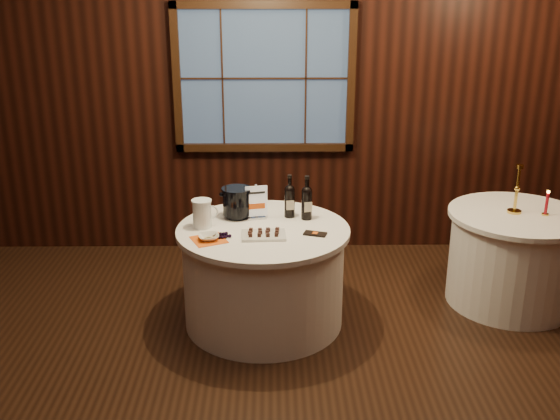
{
  "coord_description": "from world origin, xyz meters",
  "views": [
    {
      "loc": [
        0.07,
        -3.49,
        2.52
      ],
      "look_at": [
        0.12,
        0.9,
        0.95
      ],
      "focal_mm": 42.0,
      "sensor_mm": 36.0,
      "label": 1
    }
  ],
  "objects_px": {
    "chocolate_plate": "(264,234)",
    "chocolate_box": "(315,234)",
    "glass_pitcher": "(202,213)",
    "red_candle": "(546,205)",
    "port_bottle_right": "(307,201)",
    "side_table": "(513,258)",
    "sign_stand": "(256,207)",
    "ice_bucket": "(237,202)",
    "brass_candlestick": "(516,196)",
    "cracker_bowl": "(209,237)",
    "grape_bunch": "(224,236)",
    "port_bottle_left": "(290,199)",
    "main_table": "(264,275)"
  },
  "relations": [
    {
      "from": "side_table",
      "to": "ice_bucket",
      "type": "height_order",
      "value": "ice_bucket"
    },
    {
      "from": "brass_candlestick",
      "to": "chocolate_plate",
      "type": "bearing_deg",
      "value": -166.39
    },
    {
      "from": "port_bottle_left",
      "to": "chocolate_box",
      "type": "height_order",
      "value": "port_bottle_left"
    },
    {
      "from": "cracker_bowl",
      "to": "port_bottle_right",
      "type": "bearing_deg",
      "value": 30.38
    },
    {
      "from": "chocolate_plate",
      "to": "chocolate_box",
      "type": "distance_m",
      "value": 0.37
    },
    {
      "from": "chocolate_plate",
      "to": "grape_bunch",
      "type": "height_order",
      "value": "chocolate_plate"
    },
    {
      "from": "port_bottle_left",
      "to": "port_bottle_right",
      "type": "bearing_deg",
      "value": -26.19
    },
    {
      "from": "sign_stand",
      "to": "cracker_bowl",
      "type": "distance_m",
      "value": 0.54
    },
    {
      "from": "sign_stand",
      "to": "brass_candlestick",
      "type": "bearing_deg",
      "value": -9.35
    },
    {
      "from": "ice_bucket",
      "to": "brass_candlestick",
      "type": "bearing_deg",
      "value": 2.12
    },
    {
      "from": "port_bottle_right",
      "to": "chocolate_box",
      "type": "bearing_deg",
      "value": -96.9
    },
    {
      "from": "main_table",
      "to": "ice_bucket",
      "type": "bearing_deg",
      "value": 131.25
    },
    {
      "from": "brass_candlestick",
      "to": "grape_bunch",
      "type": "bearing_deg",
      "value": -167.36
    },
    {
      "from": "port_bottle_left",
      "to": "chocolate_box",
      "type": "xyz_separation_m",
      "value": [
        0.17,
        -0.37,
        -0.14
      ]
    },
    {
      "from": "cracker_bowl",
      "to": "ice_bucket",
      "type": "bearing_deg",
      "value": 68.69
    },
    {
      "from": "main_table",
      "to": "brass_candlestick",
      "type": "relative_size",
      "value": 3.28
    },
    {
      "from": "ice_bucket",
      "to": "grape_bunch",
      "type": "distance_m",
      "value": 0.44
    },
    {
      "from": "main_table",
      "to": "sign_stand",
      "type": "bearing_deg",
      "value": 105.16
    },
    {
      "from": "chocolate_plate",
      "to": "cracker_bowl",
      "type": "height_order",
      "value": "chocolate_plate"
    },
    {
      "from": "grape_bunch",
      "to": "side_table",
      "type": "bearing_deg",
      "value": 12.22
    },
    {
      "from": "port_bottle_right",
      "to": "glass_pitcher",
      "type": "distance_m",
      "value": 0.79
    },
    {
      "from": "sign_stand",
      "to": "cracker_bowl",
      "type": "xyz_separation_m",
      "value": [
        -0.32,
        -0.43,
        -0.07
      ]
    },
    {
      "from": "sign_stand",
      "to": "chocolate_plate",
      "type": "height_order",
      "value": "sign_stand"
    },
    {
      "from": "side_table",
      "to": "sign_stand",
      "type": "height_order",
      "value": "sign_stand"
    },
    {
      "from": "sign_stand",
      "to": "chocolate_box",
      "type": "relative_size",
      "value": 1.69
    },
    {
      "from": "chocolate_box",
      "to": "chocolate_plate",
      "type": "bearing_deg",
      "value": -156.9
    },
    {
      "from": "glass_pitcher",
      "to": "port_bottle_left",
      "type": "bearing_deg",
      "value": 1.64
    },
    {
      "from": "chocolate_plate",
      "to": "chocolate_box",
      "type": "xyz_separation_m",
      "value": [
        0.37,
        0.03,
        -0.01
      ]
    },
    {
      "from": "side_table",
      "to": "port_bottle_right",
      "type": "height_order",
      "value": "port_bottle_right"
    },
    {
      "from": "chocolate_plate",
      "to": "glass_pitcher",
      "type": "bearing_deg",
      "value": 157.2
    },
    {
      "from": "glass_pitcher",
      "to": "ice_bucket",
      "type": "bearing_deg",
      "value": 23.31
    },
    {
      "from": "main_table",
      "to": "port_bottle_left",
      "type": "distance_m",
      "value": 0.61
    },
    {
      "from": "sign_stand",
      "to": "port_bottle_right",
      "type": "relative_size",
      "value": 0.8
    },
    {
      "from": "chocolate_plate",
      "to": "main_table",
      "type": "bearing_deg",
      "value": 91.98
    },
    {
      "from": "sign_stand",
      "to": "port_bottle_left",
      "type": "distance_m",
      "value": 0.26
    },
    {
      "from": "port_bottle_right",
      "to": "glass_pitcher",
      "type": "height_order",
      "value": "port_bottle_right"
    },
    {
      "from": "sign_stand",
      "to": "chocolate_plate",
      "type": "xyz_separation_m",
      "value": [
        0.06,
        -0.36,
        -0.07
      ]
    },
    {
      "from": "chocolate_box",
      "to": "grape_bunch",
      "type": "height_order",
      "value": "grape_bunch"
    },
    {
      "from": "main_table",
      "to": "ice_bucket",
      "type": "xyz_separation_m",
      "value": [
        -0.2,
        0.23,
        0.51
      ]
    },
    {
      "from": "chocolate_plate",
      "to": "brass_candlestick",
      "type": "relative_size",
      "value": 0.83
    },
    {
      "from": "cracker_bowl",
      "to": "red_candle",
      "type": "bearing_deg",
      "value": 10.5
    },
    {
      "from": "chocolate_box",
      "to": "glass_pitcher",
      "type": "relative_size",
      "value": 0.76
    },
    {
      "from": "sign_stand",
      "to": "side_table",
      "type": "bearing_deg",
      "value": -9.67
    },
    {
      "from": "port_bottle_right",
      "to": "red_candle",
      "type": "distance_m",
      "value": 1.86
    },
    {
      "from": "grape_bunch",
      "to": "glass_pitcher",
      "type": "relative_size",
      "value": 0.78
    },
    {
      "from": "glass_pitcher",
      "to": "red_candle",
      "type": "relative_size",
      "value": 1.05
    },
    {
      "from": "side_table",
      "to": "grape_bunch",
      "type": "height_order",
      "value": "grape_bunch"
    },
    {
      "from": "port_bottle_left",
      "to": "chocolate_box",
      "type": "distance_m",
      "value": 0.43
    },
    {
      "from": "sign_stand",
      "to": "port_bottle_right",
      "type": "distance_m",
      "value": 0.39
    },
    {
      "from": "port_bottle_left",
      "to": "chocolate_box",
      "type": "bearing_deg",
      "value": -70.2
    }
  ]
}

